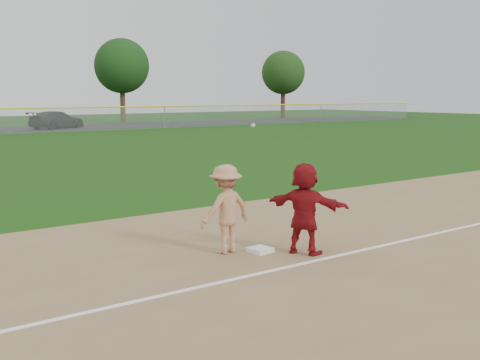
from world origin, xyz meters
TOP-DOWN VIEW (x-y plane):
  - ground at (0.00, 0.00)m, footprint 160.00×160.00m
  - foul_line at (0.00, -0.80)m, footprint 60.00×0.10m
  - first_base at (-0.39, 0.31)m, footprint 0.45×0.45m
  - base_runner at (0.27, -0.26)m, footprint 1.18×1.74m
  - car_right at (11.74, 45.15)m, footprint 5.89×4.26m
  - first_base_play at (-0.94, 0.71)m, footprint 1.16×0.73m
  - tree_3 at (22.00, 52.80)m, footprint 6.00×6.00m
  - tree_4 at (44.00, 51.20)m, footprint 5.60×5.60m

SIDE VIEW (x-z plane):
  - ground at x=0.00m, z-range 0.00..0.00m
  - foul_line at x=0.00m, z-range 0.02..0.03m
  - first_base at x=-0.39m, z-range 0.02..0.11m
  - car_right at x=11.74m, z-range 0.01..1.59m
  - first_base_play at x=-0.94m, z-range -0.38..2.17m
  - base_runner at x=0.27m, z-range 0.02..1.82m
  - tree_4 at x=44.00m, z-range 1.51..10.18m
  - tree_3 at x=22.00m, z-range 1.57..10.76m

